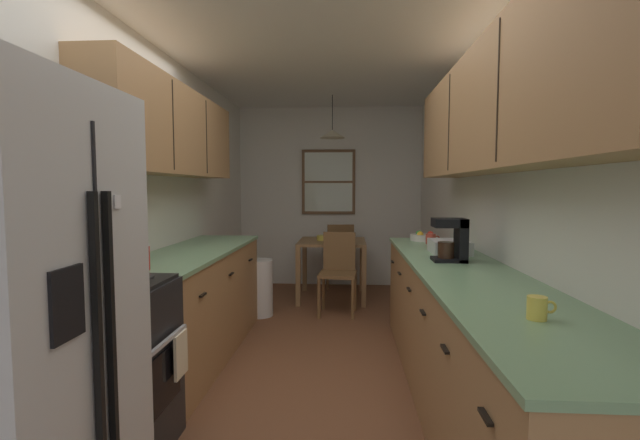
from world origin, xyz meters
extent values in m
plane|color=brown|center=(0.00, 1.00, 0.00)|extent=(12.00, 12.00, 0.00)
cube|color=white|center=(-1.35, 1.00, 1.27)|extent=(0.10, 9.00, 2.55)
cube|color=white|center=(1.35, 1.00, 1.27)|extent=(0.10, 9.00, 2.55)
cube|color=white|center=(0.00, 3.65, 1.27)|extent=(4.40, 0.10, 2.55)
cube|color=white|center=(0.00, 1.00, 2.59)|extent=(4.40, 9.00, 0.08)
cube|color=black|center=(-0.57, -1.29, 0.83)|extent=(0.01, 0.01, 1.59)
cube|color=black|center=(-0.56, -1.33, 0.83)|extent=(0.02, 0.02, 1.13)
cube|color=black|center=(-0.56, -1.25, 0.83)|extent=(0.02, 0.02, 1.13)
cube|color=black|center=(-0.57, -1.46, 1.06)|extent=(0.01, 0.15, 0.22)
cube|color=beige|center=(-0.57, -1.31, 1.32)|extent=(0.01, 0.05, 0.07)
cube|color=white|center=(-0.57, -1.16, 1.35)|extent=(0.01, 0.04, 0.05)
cube|color=black|center=(-0.99, -0.58, 0.45)|extent=(0.62, 0.61, 0.90)
cube|color=black|center=(-0.67, -0.58, 0.42)|extent=(0.01, 0.43, 0.30)
cube|color=silver|center=(-0.65, -0.58, 0.63)|extent=(0.02, 0.49, 0.02)
cube|color=black|center=(-0.99, -0.58, 0.91)|extent=(0.59, 0.58, 0.02)
cube|color=black|center=(-1.27, -0.58, 1.00)|extent=(0.06, 0.61, 0.20)
cylinder|color=#2D2D2D|center=(-1.13, -0.72, 0.93)|extent=(0.15, 0.15, 0.01)
cylinder|color=#2D2D2D|center=(-1.13, -0.45, 0.93)|extent=(0.15, 0.15, 0.01)
cylinder|color=#2D2D2D|center=(-0.85, -0.72, 0.93)|extent=(0.15, 0.15, 0.01)
cylinder|color=#2D2D2D|center=(-0.85, -0.45, 0.93)|extent=(0.15, 0.15, 0.01)
cube|color=black|center=(-1.11, -0.58, 1.66)|extent=(0.38, 0.57, 0.35)
cube|color=black|center=(-0.92, -0.64, 1.66)|extent=(0.01, 0.34, 0.22)
cube|color=#2D2D33|center=(-0.92, -0.39, 1.66)|extent=(0.01, 0.11, 0.22)
cube|color=#A87A4C|center=(-1.00, 0.79, 0.43)|extent=(0.60, 2.12, 0.87)
cube|color=#7AA87A|center=(-1.00, 0.79, 0.89)|extent=(0.63, 2.14, 0.03)
cube|color=black|center=(-0.69, 0.08, 0.70)|extent=(0.02, 0.10, 0.01)
cube|color=black|center=(-0.69, 0.79, 0.70)|extent=(0.02, 0.10, 0.01)
cube|color=black|center=(-0.69, 1.50, 0.70)|extent=(0.02, 0.10, 0.01)
cube|color=#A87A4C|center=(-1.14, 0.74, 1.85)|extent=(0.32, 2.22, 0.69)
cube|color=#2D2319|center=(-0.98, 0.37, 1.85)|extent=(0.01, 0.01, 0.63)
cube|color=#2D2319|center=(-0.98, 1.11, 1.85)|extent=(0.01, 0.01, 0.63)
cube|color=#A87A4C|center=(1.00, 0.05, 0.43)|extent=(0.60, 3.40, 0.87)
cube|color=#7AA87A|center=(1.00, 0.05, 0.89)|extent=(0.63, 3.42, 0.03)
cube|color=black|center=(0.69, -1.36, 0.70)|extent=(0.02, 0.10, 0.01)
cube|color=black|center=(0.69, -0.80, 0.70)|extent=(0.02, 0.10, 0.01)
cube|color=black|center=(0.69, -0.23, 0.70)|extent=(0.02, 0.10, 0.01)
cube|color=black|center=(0.69, 0.34, 0.70)|extent=(0.02, 0.10, 0.01)
cube|color=black|center=(0.69, 0.90, 0.70)|extent=(0.02, 0.10, 0.01)
cube|color=black|center=(0.69, 1.47, 0.70)|extent=(0.02, 0.10, 0.01)
cube|color=#A87A4C|center=(1.14, 0.00, 1.87)|extent=(0.32, 3.10, 0.74)
cube|color=#2D2319|center=(0.98, -0.51, 1.87)|extent=(0.01, 0.01, 0.68)
cube|color=#2D2319|center=(0.98, 0.51, 1.87)|extent=(0.01, 0.01, 0.68)
cube|color=olive|center=(0.06, 2.79, 0.73)|extent=(0.83, 0.84, 0.03)
cube|color=olive|center=(-0.32, 2.40, 0.35)|extent=(0.06, 0.06, 0.71)
cube|color=olive|center=(0.45, 2.40, 0.35)|extent=(0.06, 0.06, 0.71)
cube|color=olive|center=(-0.32, 3.18, 0.35)|extent=(0.06, 0.06, 0.71)
cube|color=olive|center=(0.45, 3.18, 0.35)|extent=(0.06, 0.06, 0.71)
cube|color=brown|center=(0.15, 2.09, 0.45)|extent=(0.43, 0.43, 0.04)
cube|color=brown|center=(0.17, 2.27, 0.68)|extent=(0.37, 0.06, 0.45)
cylinder|color=brown|center=(0.32, 1.89, 0.22)|extent=(0.04, 0.04, 0.43)
cylinder|color=brown|center=(-0.04, 1.92, 0.22)|extent=(0.04, 0.04, 0.43)
cylinder|color=brown|center=(0.35, 2.25, 0.22)|extent=(0.04, 0.04, 0.43)
cylinder|color=brown|center=(-0.02, 2.28, 0.22)|extent=(0.04, 0.04, 0.43)
cube|color=brown|center=(0.14, 3.49, 0.45)|extent=(0.45, 0.45, 0.04)
cube|color=brown|center=(0.16, 3.31, 0.68)|extent=(0.37, 0.08, 0.45)
cylinder|color=brown|center=(-0.07, 3.65, 0.22)|extent=(0.04, 0.04, 0.43)
cylinder|color=brown|center=(0.29, 3.70, 0.22)|extent=(0.04, 0.04, 0.43)
cylinder|color=brown|center=(-0.02, 3.29, 0.22)|extent=(0.04, 0.04, 0.43)
cylinder|color=brown|center=(0.34, 3.34, 0.22)|extent=(0.04, 0.04, 0.43)
cylinder|color=black|center=(0.06, 2.79, 2.34)|extent=(0.01, 0.01, 0.43)
cone|color=beige|center=(0.06, 2.79, 2.07)|extent=(0.31, 0.31, 0.10)
sphere|color=white|center=(0.06, 2.79, 2.09)|extent=(0.06, 0.06, 0.06)
cube|color=brown|center=(-0.02, 3.58, 1.49)|extent=(0.76, 0.04, 0.92)
cube|color=silver|center=(-0.02, 3.56, 1.49)|extent=(0.68, 0.01, 0.84)
cube|color=brown|center=(-0.02, 3.56, 1.49)|extent=(0.68, 0.02, 0.03)
cylinder|color=white|center=(-0.70, 1.98, 0.31)|extent=(0.28, 0.28, 0.62)
cylinder|color=red|center=(-1.00, -0.12, 0.97)|extent=(0.10, 0.10, 0.15)
cylinder|color=white|center=(-1.00, -0.12, 1.06)|extent=(0.11, 0.11, 0.02)
cube|color=beige|center=(-0.64, -0.43, 0.50)|extent=(0.02, 0.16, 0.24)
cube|color=black|center=(0.95, 0.33, 0.91)|extent=(0.22, 0.18, 0.02)
cube|color=black|center=(1.03, 0.33, 1.05)|extent=(0.06, 0.18, 0.30)
cube|color=black|center=(0.95, 0.33, 1.17)|extent=(0.22, 0.18, 0.06)
cylinder|color=#331E14|center=(0.93, 0.33, 0.98)|extent=(0.11, 0.11, 0.11)
cylinder|color=#BF3F33|center=(1.01, 1.28, 0.95)|extent=(0.09, 0.09, 0.09)
torus|color=#BF3F33|center=(1.07, 1.28, 0.95)|extent=(0.05, 0.01, 0.05)
cylinder|color=#E5CC4C|center=(0.99, -1.00, 0.94)|extent=(0.07, 0.07, 0.09)
torus|color=#E5CC4C|center=(1.03, -1.00, 0.95)|extent=(0.05, 0.01, 0.05)
cylinder|color=silver|center=(0.99, 1.52, 0.93)|extent=(0.26, 0.26, 0.06)
cylinder|color=black|center=(0.99, 1.52, 0.95)|extent=(0.21, 0.21, 0.03)
sphere|color=red|center=(1.05, 1.51, 0.96)|extent=(0.06, 0.06, 0.06)
sphere|color=green|center=(0.95, 1.56, 0.96)|extent=(0.06, 0.06, 0.06)
sphere|color=yellow|center=(0.95, 1.48, 0.96)|extent=(0.06, 0.06, 0.06)
cube|color=silver|center=(1.05, 0.71, 0.95)|extent=(0.28, 0.34, 0.10)
cylinder|color=#E0D14C|center=(-0.03, 2.83, 0.77)|extent=(0.20, 0.20, 0.06)
camera|label=1|loc=(0.26, -2.69, 1.40)|focal=24.53mm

